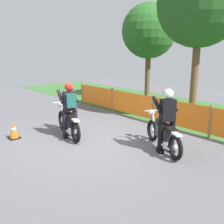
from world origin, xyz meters
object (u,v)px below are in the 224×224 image
(motorcycle_lead, at_px, (163,133))
(traffic_cone, at_px, (14,130))
(rider_lead, at_px, (167,118))
(rider_trailing, at_px, (70,107))
(motorcycle_trailing, at_px, (68,121))

(motorcycle_lead, xyz_separation_m, traffic_cone, (-3.51, -2.70, -0.21))
(motorcycle_lead, relative_size, rider_lead, 1.10)
(rider_trailing, bearing_deg, traffic_cone, 66.68)
(rider_lead, distance_m, rider_trailing, 2.92)
(rider_lead, xyz_separation_m, traffic_cone, (-3.69, -2.61, -0.66))
(motorcycle_trailing, distance_m, rider_lead, 3.13)
(motorcycle_trailing, distance_m, rider_trailing, 0.53)
(motorcycle_trailing, bearing_deg, rider_trailing, -179.49)
(rider_trailing, relative_size, traffic_cone, 3.19)
(rider_trailing, bearing_deg, motorcycle_lead, -136.45)
(rider_lead, relative_size, rider_trailing, 1.00)
(rider_lead, relative_size, traffic_cone, 3.19)
(rider_lead, distance_m, traffic_cone, 4.57)
(motorcycle_lead, relative_size, rider_trailing, 1.10)
(motorcycle_lead, xyz_separation_m, motorcycle_trailing, (-2.67, -1.29, 0.01))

